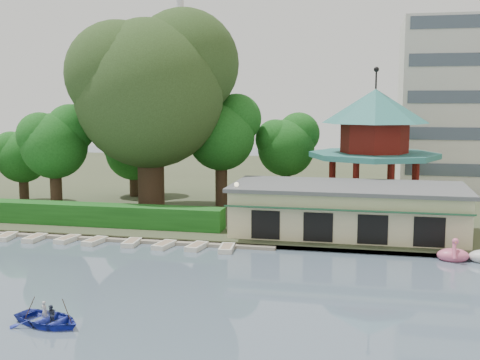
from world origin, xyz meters
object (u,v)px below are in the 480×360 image
(pavilion, at_px, (374,138))
(boathouse, at_px, (347,209))
(dock, at_px, (69,236))
(rowboat_with_passengers, at_px, (48,314))
(big_tree, at_px, (152,84))

(pavilion, bearing_deg, boathouse, -101.28)
(dock, distance_m, pavilion, 29.14)
(rowboat_with_passengers, bearing_deg, boathouse, 58.69)
(dock, height_order, rowboat_with_passengers, rowboat_with_passengers)
(boathouse, relative_size, pavilion, 1.38)
(pavilion, relative_size, rowboat_with_passengers, 2.22)
(boathouse, bearing_deg, pavilion, 78.72)
(big_tree, relative_size, rowboat_with_passengers, 3.20)
(dock, bearing_deg, big_tree, 73.86)
(boathouse, relative_size, big_tree, 0.96)
(boathouse, height_order, rowboat_with_passengers, boathouse)
(dock, distance_m, boathouse, 22.62)
(dock, distance_m, rowboat_with_passengers, 19.58)
(boathouse, distance_m, big_tree, 22.31)
(dock, relative_size, rowboat_with_passengers, 5.59)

